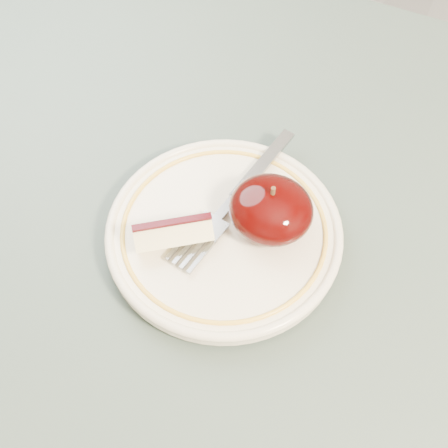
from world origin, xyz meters
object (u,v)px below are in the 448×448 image
at_px(table, 225,339).
at_px(plate, 224,233).
at_px(fork, 234,199).
at_px(apple_half, 271,209).

bearing_deg(table, plate, 116.13).
height_order(plate, fork, fork).
bearing_deg(fork, plate, -161.59).
relative_size(table, apple_half, 11.90).
bearing_deg(plate, apple_half, 33.64).
relative_size(plate, apple_half, 2.85).
height_order(table, plate, plate).
distance_m(plate, apple_half, 0.05).
bearing_deg(apple_half, plate, -146.36).
distance_m(table, plate, 0.12).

